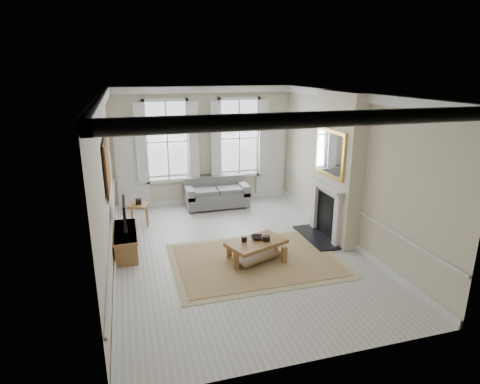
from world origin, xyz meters
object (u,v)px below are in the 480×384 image
object	(u,v)px
sofa	(216,195)
coffee_table	(256,245)
side_table	(139,208)
tv_stand	(126,241)

from	to	relation	value
sofa	coffee_table	world-z (taller)	sofa
side_table	sofa	bearing A→B (deg)	20.71
sofa	tv_stand	xyz separation A→B (m)	(-2.58, -2.45, -0.10)
coffee_table	tv_stand	size ratio (longest dim) A/B	0.96
sofa	tv_stand	distance (m)	3.55
sofa	tv_stand	world-z (taller)	sofa
side_table	tv_stand	world-z (taller)	side_table
side_table	tv_stand	bearing A→B (deg)	-102.53
sofa	side_table	world-z (taller)	sofa
side_table	coffee_table	size ratio (longest dim) A/B	0.43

